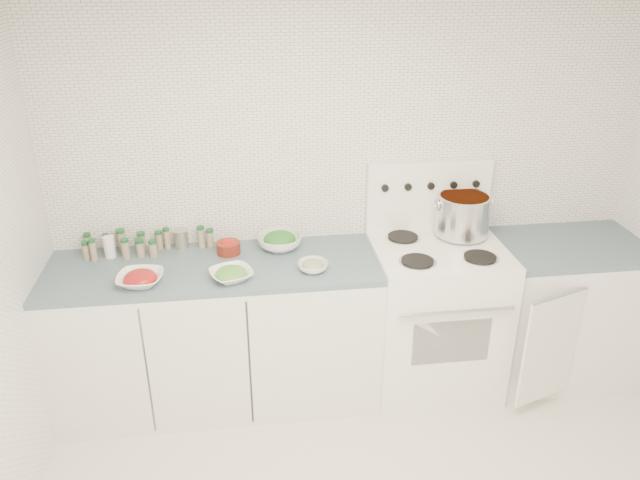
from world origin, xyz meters
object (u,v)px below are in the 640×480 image
(stove, at_px, (434,311))
(bowl_tomato, at_px, (140,278))
(stock_pot, at_px, (463,213))
(bowl_snowpea, at_px, (231,274))

(stove, relative_size, bowl_tomato, 5.19)
(stock_pot, bearing_deg, stove, -141.18)
(stock_pot, distance_m, bowl_snowpea, 1.42)
(bowl_tomato, bearing_deg, stock_pot, 9.36)
(bowl_tomato, relative_size, bowl_snowpea, 0.92)
(stock_pot, relative_size, bowl_snowpea, 1.19)
(bowl_tomato, distance_m, bowl_snowpea, 0.47)
(stove, bearing_deg, bowl_tomato, -174.39)
(stove, relative_size, stock_pot, 4.03)
(stock_pot, distance_m, bowl_tomato, 1.88)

